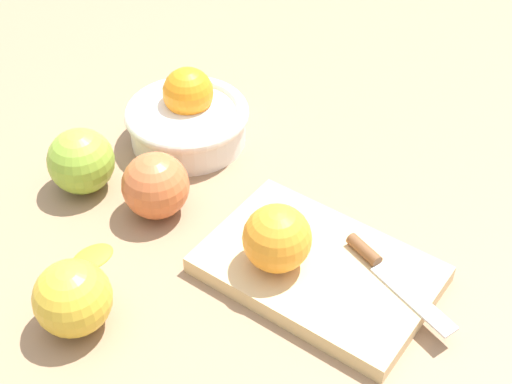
# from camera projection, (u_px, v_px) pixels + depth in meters

# --- Properties ---
(ground_plane) EXTENTS (2.40, 2.40, 0.00)m
(ground_plane) POSITION_uv_depth(u_px,v_px,m) (244.00, 239.00, 0.84)
(ground_plane) COLOR #997556
(bowl) EXTENTS (0.17, 0.17, 0.10)m
(bowl) POSITION_uv_depth(u_px,v_px,m) (188.00, 117.00, 0.96)
(bowl) COLOR white
(bowl) RESTS_ON ground_plane
(cutting_board) EXTENTS (0.27, 0.21, 0.02)m
(cutting_board) POSITION_uv_depth(u_px,v_px,m) (318.00, 269.00, 0.79)
(cutting_board) COLOR #DBB77F
(cutting_board) RESTS_ON ground_plane
(orange_on_board) EXTENTS (0.07, 0.07, 0.07)m
(orange_on_board) POSITION_uv_depth(u_px,v_px,m) (277.00, 238.00, 0.75)
(orange_on_board) COLOR orange
(orange_on_board) RESTS_ON cutting_board
(knife) EXTENTS (0.16, 0.04, 0.01)m
(knife) POSITION_uv_depth(u_px,v_px,m) (384.00, 270.00, 0.77)
(knife) COLOR silver
(knife) RESTS_ON cutting_board
(apple_front_left) EXTENTS (0.08, 0.08, 0.08)m
(apple_front_left) POSITION_uv_depth(u_px,v_px,m) (81.00, 161.00, 0.88)
(apple_front_left) COLOR #8EB738
(apple_front_left) RESTS_ON ground_plane
(apple_front_left_2) EXTENTS (0.08, 0.08, 0.08)m
(apple_front_left_2) POSITION_uv_depth(u_px,v_px,m) (73.00, 298.00, 0.72)
(apple_front_left_2) COLOR gold
(apple_front_left_2) RESTS_ON ground_plane
(apple_front_left_3) EXTENTS (0.08, 0.08, 0.08)m
(apple_front_left_3) POSITION_uv_depth(u_px,v_px,m) (156.00, 186.00, 0.84)
(apple_front_left_3) COLOR #CC6638
(apple_front_left_3) RESTS_ON ground_plane
(citrus_peel) EXTENTS (0.04, 0.05, 0.01)m
(citrus_peel) POSITION_uv_depth(u_px,v_px,m) (92.00, 255.00, 0.81)
(citrus_peel) COLOR orange
(citrus_peel) RESTS_ON ground_plane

